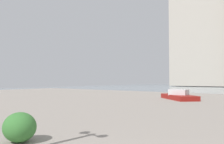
# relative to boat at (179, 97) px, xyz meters

# --- Properties ---
(building_annex) EXTENTS (15.12, 14.80, 31.91)m
(building_annex) POSITION_rel_boat_xyz_m (11.59, -49.22, 15.74)
(building_annex) COLOR #B2A899
(building_annex) RESTS_ON ground
(shrub_low) EXTENTS (0.90, 0.81, 0.77)m
(shrub_low) POSITION_rel_boat_xyz_m (-1.64, 14.96, 0.17)
(shrub_low) COLOR #387533
(shrub_low) RESTS_ON ground
(boat) EXTENTS (3.98, 3.90, 0.95)m
(boat) POSITION_rel_boat_xyz_m (0.00, 0.00, 0.00)
(boat) COLOR maroon
(boat) RESTS_ON ground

